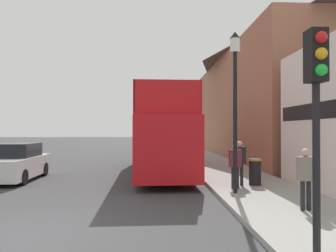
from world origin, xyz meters
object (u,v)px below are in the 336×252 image
tour_bus (161,138)px  traffic_signal (317,90)px  litter_bin (255,171)px  pedestrian_third (239,159)px  parked_car_ahead_of_bus (165,149)px  parked_car_far_side (15,163)px  lamp_post_nearest (235,83)px  pedestrian_second (235,162)px  pedestrian_nearest (306,173)px  lamp_post_second (197,109)px  lamp_post_third (185,114)px

tour_bus → traffic_signal: size_ratio=3.09×
litter_bin → pedestrian_third: bearing=-173.9°
parked_car_ahead_of_bus → parked_car_far_side: bearing=-120.2°
parked_car_ahead_of_bus → traffic_signal: bearing=-83.2°
tour_bus → traffic_signal: tour_bus is taller
lamp_post_nearest → pedestrian_second: bearing=76.1°
pedestrian_nearest → lamp_post_second: (-1.33, 10.55, 2.28)m
pedestrian_nearest → traffic_signal: (-1.25, -3.02, 1.73)m
pedestrian_nearest → pedestrian_third: (-0.68, 3.76, 0.04)m
lamp_post_nearest → traffic_signal: bearing=-90.6°
pedestrian_nearest → lamp_post_third: (-1.23, 18.73, 2.43)m
pedestrian_third → lamp_post_nearest: bearing=-110.0°
lamp_post_third → tour_bus: bearing=-102.5°
pedestrian_second → lamp_post_second: lamp_post_second is taller
parked_car_far_side → traffic_signal: size_ratio=1.17×
lamp_post_nearest → lamp_post_second: lamp_post_nearest is taller
pedestrian_second → litter_bin: bearing=36.7°
parked_car_far_side → pedestrian_second: size_ratio=2.75×
pedestrian_second → traffic_signal: traffic_signal is taller
pedestrian_third → lamp_post_second: 7.17m
pedestrian_nearest → lamp_post_nearest: 3.73m
pedestrian_second → lamp_post_third: lamp_post_third is taller
parked_car_ahead_of_bus → pedestrian_nearest: pedestrian_nearest is taller
pedestrian_third → tour_bus: bearing=119.3°
parked_car_ahead_of_bus → lamp_post_nearest: bearing=-81.4°
parked_car_ahead_of_bus → lamp_post_nearest: (1.68, -14.85, 3.01)m
parked_car_far_side → lamp_post_nearest: size_ratio=0.82×
tour_bus → lamp_post_third: lamp_post_third is taller
litter_bin → parked_car_ahead_of_bus: bearing=101.8°
tour_bus → litter_bin: bearing=-56.8°
pedestrian_nearest → pedestrian_third: 3.83m
traffic_signal → lamp_post_second: lamp_post_second is taller
parked_car_far_side → pedestrian_nearest: bearing=146.4°
tour_bus → parked_car_far_side: 6.86m
traffic_signal → lamp_post_third: size_ratio=0.74×
litter_bin → traffic_signal: bearing=-99.6°
parked_car_far_side → lamp_post_third: 15.35m
parked_car_far_side → lamp_post_third: size_ratio=0.87×
pedestrian_second → litter_bin: (0.91, 0.68, -0.42)m
parked_car_ahead_of_bus → litter_bin: 13.67m
lamp_post_second → lamp_post_nearest: bearing=-89.0°
pedestrian_nearest → pedestrian_third: pedestrian_third is taller
lamp_post_third → parked_car_ahead_of_bus: bearing=-137.2°
lamp_post_second → lamp_post_third: size_ratio=0.95×
pedestrian_third → parked_car_far_side: bearing=164.5°
parked_car_ahead_of_bus → parked_car_far_side: (-6.92, -10.92, 0.05)m
parked_car_ahead_of_bus → litter_bin: (2.79, -13.39, -0.04)m
pedestrian_nearest → tour_bus: bearing=111.6°
pedestrian_third → pedestrian_second: bearing=-117.1°
lamp_post_nearest → lamp_post_third: bearing=90.1°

